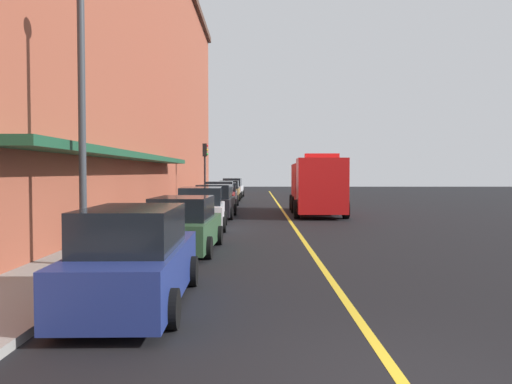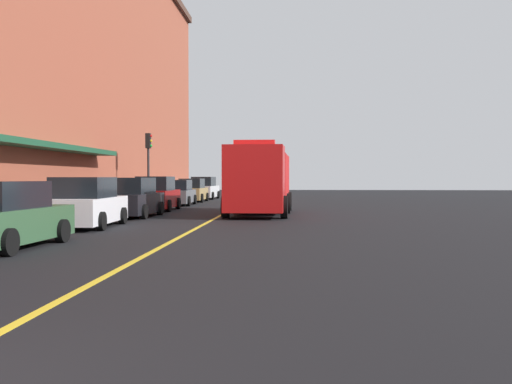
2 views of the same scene
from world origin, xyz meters
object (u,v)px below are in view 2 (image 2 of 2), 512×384
object	(u,v)px
parked_car_1	(2,217)
parking_meter_3	(140,190)
parked_car_4	(156,195)
parking_meter_2	(149,189)
parked_car_7	(204,189)
parked_car_6	(192,191)
parked_car_3	(132,199)
parked_car_2	(86,204)
parking_meter_0	(23,200)
fire_truck	(260,181)
parked_car_5	(177,193)
traffic_light_near	(148,155)

from	to	relation	value
parked_car_1	parking_meter_3	bearing A→B (deg)	6.48
parked_car_4	parking_meter_2	distance (m)	4.12
parking_meter_3	parked_car_7	bearing A→B (deg)	84.76
parked_car_1	parking_meter_2	size ratio (longest dim) A/B	3.47
parked_car_6	parked_car_4	bearing A→B (deg)	179.81
parked_car_3	parked_car_6	world-z (taller)	parked_car_3
parked_car_2	parked_car_3	bearing A→B (deg)	-3.72
parked_car_2	parking_meter_0	world-z (taller)	parked_car_2
fire_truck	parking_meter_0	world-z (taller)	fire_truck
parked_car_4	parking_meter_2	size ratio (longest dim) A/B	3.44
parked_car_7	parking_meter_2	bearing A→B (deg)	175.70
parked_car_5	parked_car_7	world-z (taller)	parked_car_7
parked_car_2	parked_car_5	distance (m)	16.68
parked_car_1	parked_car_3	bearing A→B (deg)	1.98
parked_car_2	parked_car_4	xyz separation A→B (m)	(0.03, 10.77, 0.02)
parking_meter_0	parked_car_7	bearing A→B (deg)	87.31
parked_car_1	parking_meter_3	distance (m)	18.75
parked_car_6	parked_car_1	bearing A→B (deg)	-179.96
parked_car_1	parked_car_5	size ratio (longest dim) A/B	0.99
parked_car_5	parking_meter_0	distance (m)	18.81
parked_car_1	parking_meter_2	bearing A→B (deg)	6.00
parked_car_2	traffic_light_near	size ratio (longest dim) A/B	1.09
parked_car_4	parked_car_1	bearing A→B (deg)	179.15
parked_car_4	parking_meter_0	xyz separation A→B (m)	(-1.35, -12.86, 0.20)
parked_car_7	parking_meter_0	world-z (taller)	parked_car_7
parked_car_1	parked_car_4	world-z (taller)	parked_car_4
parking_meter_2	parking_meter_3	xyz separation A→B (m)	(0.00, -2.24, 0.00)
parking_meter_0	parked_car_3	bearing A→B (deg)	79.06
parking_meter_0	parking_meter_3	distance (m)	14.50
parked_car_6	parked_car_7	xyz separation A→B (m)	(0.04, 5.53, 0.06)
parked_car_5	fire_truck	world-z (taller)	fire_truck
parked_car_2	parking_meter_0	bearing A→B (deg)	145.30
parked_car_3	parking_meter_0	xyz separation A→B (m)	(-1.46, -7.56, 0.23)
parked_car_3	parked_car_5	world-z (taller)	parked_car_3
parking_meter_0	parked_car_6	bearing A→B (deg)	86.78
parking_meter_0	parking_meter_3	bearing A→B (deg)	90.00
parked_car_6	parking_meter_2	world-z (taller)	parked_car_6
parked_car_4	parking_meter_0	bearing A→B (deg)	172.83
parked_car_1	parking_meter_0	distance (m)	4.45
parked_car_3	parked_car_2	bearing A→B (deg)	179.95
parking_meter_2	traffic_light_near	distance (m)	2.14
parked_car_7	fire_truck	bearing A→B (deg)	-161.95
parked_car_5	parked_car_3	bearing A→B (deg)	178.87
parked_car_4	fire_truck	size ratio (longest dim) A/B	0.53
parked_car_1	parked_car_7	xyz separation A→B (m)	(-0.05, 33.94, 0.07)
fire_truck	parking_meter_0	xyz separation A→B (m)	(-7.16, -9.93, -0.56)
parked_car_4	parking_meter_3	world-z (taller)	parked_car_4
parked_car_7	parked_car_2	bearing A→B (deg)	-178.32
parked_car_4	parked_car_6	distance (m)	11.36
parked_car_2	parking_meter_0	xyz separation A→B (m)	(-1.32, -2.08, 0.22)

